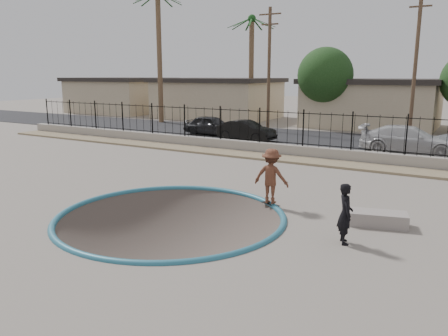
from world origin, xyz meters
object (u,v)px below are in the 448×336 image
Objects in this scene: car_a at (212,125)px; car_b at (246,130)px; skateboard at (271,204)px; car_c at (409,140)px; concrete_ledge at (378,219)px; videographer at (345,214)px; skater at (271,179)px.

car_a is 1.03× the size of car_b.
skateboard is 0.14× the size of car_c.
car_c reaches higher than car_a.
car_c reaches higher than concrete_ledge.
car_b is at bearing 88.18° from car_c.
videographer is at bearing -104.52° from concrete_ledge.
skateboard is 14.38m from car_b.
car_c is at bearing -94.68° from car_a.
car_b is at bearing 130.73° from concrete_ledge.
car_a reaches higher than concrete_ledge.
car_b is (-7.36, 12.34, -0.22)m from skater.
car_c is (9.86, 0.19, 0.10)m from car_b.
car_c is (-0.48, 14.59, -0.00)m from videographer.
skater reaches higher than skateboard.
concrete_ledge is at bearing 173.34° from skater.
skateboard is 3.70m from videographer.
car_b is (-7.36, 12.34, 0.63)m from skateboard.
concrete_ledge is at bearing -134.67° from car_b.
videographer is 1.98m from concrete_ledge.
car_a is at bearing -54.52° from skater.
car_a is (-10.66, 13.40, -0.18)m from skater.
car_a is 3.47m from car_b.
concrete_ledge is at bearing -134.89° from car_a.
concrete_ledge is 0.31× the size of car_c.
videographer is (2.99, -2.05, -0.12)m from skater.
car_a is at bearing 136.05° from concrete_ledge.
skater is at bearing 176.37° from concrete_ledge.
skateboard is at bearing 23.54° from skater.
car_c is (2.51, 12.54, -0.12)m from skater.
car_c reaches higher than skateboard.
videographer is 0.31× the size of car_c.
videographer is 0.39× the size of car_a.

